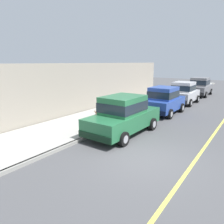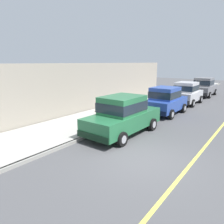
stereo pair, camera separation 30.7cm
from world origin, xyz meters
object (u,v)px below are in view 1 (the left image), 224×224
(car_green_sedan, at_px, (124,115))
(car_grey_sedan, at_px, (200,86))
(car_silver_hatchback, at_px, (184,92))
(dog_brown, at_px, (99,113))
(car_blue_hatchback, at_px, (164,100))

(car_green_sedan, relative_size, car_grey_sedan, 1.00)
(car_silver_hatchback, relative_size, car_grey_sedan, 0.82)
(car_green_sedan, bearing_deg, car_silver_hatchback, 89.89)
(car_green_sedan, relative_size, car_silver_hatchback, 1.22)
(car_silver_hatchback, distance_m, dog_brown, 8.71)
(car_green_sedan, xyz_separation_m, car_silver_hatchback, (0.02, 9.71, -0.01))
(car_green_sedan, relative_size, dog_brown, 6.13)
(dog_brown, bearing_deg, car_silver_hatchback, 71.42)
(car_green_sedan, xyz_separation_m, car_grey_sedan, (0.01, 15.37, 0.00))
(car_green_sedan, distance_m, car_silver_hatchback, 9.71)
(car_blue_hatchback, relative_size, car_grey_sedan, 0.82)
(car_green_sedan, height_order, dog_brown, car_green_sedan)
(car_grey_sedan, relative_size, dog_brown, 6.13)
(car_silver_hatchback, xyz_separation_m, car_grey_sedan, (-0.01, 5.66, 0.01))
(dog_brown, bearing_deg, car_blue_hatchback, 52.95)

